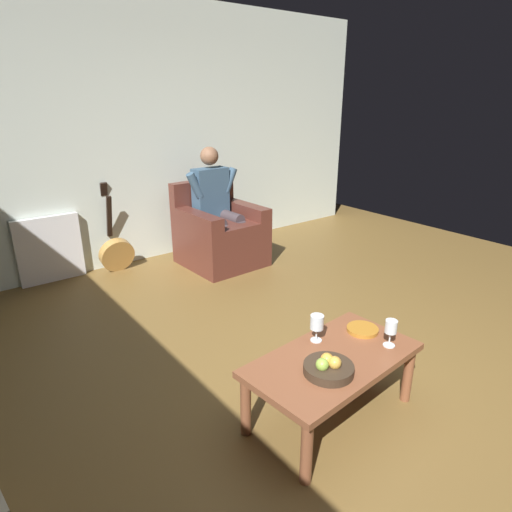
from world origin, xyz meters
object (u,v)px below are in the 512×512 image
fruit_bowl (328,367)px  decorative_dish (362,329)px  person_seated (216,202)px  armchair (219,235)px  wine_glass_far (391,328)px  guitar (116,252)px  wine_glass_near (317,324)px  coffee_table (333,365)px

fruit_bowl → decorative_dish: size_ratio=1.37×
person_seated → decorative_dish: (0.53, 2.50, -0.28)m
armchair → wine_glass_far: 2.73m
guitar → wine_glass_far: (-0.48, 3.15, 0.31)m
wine_glass_far → fruit_bowl: 0.49m
wine_glass_near → fruit_bowl: (0.18, 0.27, -0.08)m
armchair → wine_glass_far: bearing=76.8°
coffee_table → guitar: bearing=-87.5°
fruit_bowl → decorative_dish: bearing=-160.5°
armchair → person_seated: (0.00, -0.04, 0.37)m
person_seated → wine_glass_far: person_seated is taller
person_seated → coffee_table: bearing=69.4°
coffee_table → guitar: guitar is taller
decorative_dish → coffee_table: bearing=13.6°
armchair → guitar: bearing=-27.2°
wine_glass_near → fruit_bowl: wine_glass_near is taller
person_seated → wine_glass_far: size_ratio=7.68×
guitar → decorative_dish: 2.99m
person_seated → wine_glass_near: bearing=69.0°
coffee_table → guitar: size_ratio=1.13×
coffee_table → wine_glass_near: 0.26m
wine_glass_near → wine_glass_far: bearing=134.6°
guitar → wine_glass_near: 2.87m
person_seated → decorative_dish: person_seated is taller
person_seated → fruit_bowl: size_ratio=4.76×
guitar → decorative_dish: (-0.49, 2.94, 0.20)m
wine_glass_near → fruit_bowl: size_ratio=0.63×
armchair → decorative_dish: 2.52m
wine_glass_near → wine_glass_far: wine_glass_near is taller
coffee_table → wine_glass_far: (-0.35, 0.12, 0.17)m
armchair → decorative_dish: (0.53, 2.46, 0.09)m
person_seated → decorative_dish: 2.57m
person_seated → armchair: bearing=90.0°
armchair → fruit_bowl: bearing=67.0°
coffee_table → fruit_bowl: (0.14, 0.09, 0.09)m
coffee_table → wine_glass_near: wine_glass_near is taller
wine_glass_far → fruit_bowl: size_ratio=0.62×
guitar → decorative_dish: size_ratio=4.83×
wine_glass_far → person_seated: bearing=-101.3°
fruit_bowl → decorative_dish: fruit_bowl is taller
wine_glass_near → fruit_bowl: 0.34m
person_seated → coffee_table: person_seated is taller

